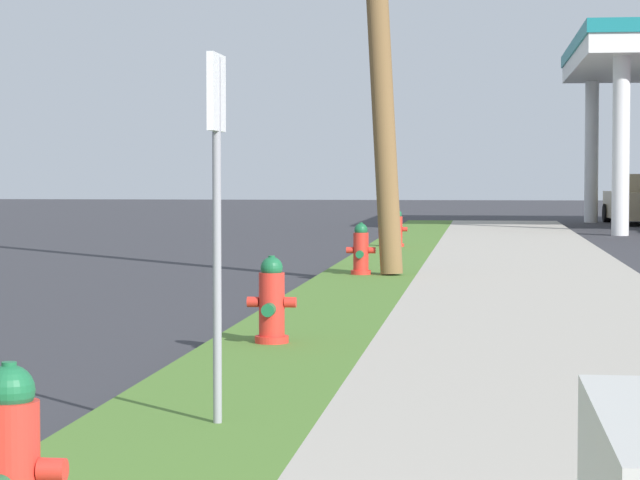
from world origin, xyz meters
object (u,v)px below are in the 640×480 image
object	(u,v)px
fire_hydrant_second	(272,305)
fire_hydrant_fourth	(397,230)
fire_hydrant_nearest	(10,475)
fire_hydrant_third	(361,252)
street_sign_post	(217,160)

from	to	relation	value
fire_hydrant_second	fire_hydrant_fourth	bearing A→B (deg)	89.74
fire_hydrant_nearest	fire_hydrant_second	world-z (taller)	same
fire_hydrant_third	fire_hydrant_fourth	distance (m)	7.50
fire_hydrant_nearest	fire_hydrant_fourth	distance (m)	21.92
fire_hydrant_nearest	fire_hydrant_second	distance (m)	6.51
street_sign_post	fire_hydrant_fourth	bearing A→B (deg)	90.59
fire_hydrant_fourth	fire_hydrant_third	bearing A→B (deg)	-90.25
fire_hydrant_second	fire_hydrant_nearest	bearing A→B (deg)	-89.46
fire_hydrant_second	fire_hydrant_third	size ratio (longest dim) A/B	1.00
fire_hydrant_second	fire_hydrant_third	xyz separation A→B (m)	(0.04, 7.91, 0.00)
fire_hydrant_nearest	fire_hydrant_third	distance (m)	14.42
fire_hydrant_nearest	fire_hydrant_fourth	size ratio (longest dim) A/B	1.00
fire_hydrant_second	street_sign_post	xyz separation A→B (m)	(0.27, -3.68, 1.19)
fire_hydrant_third	fire_hydrant_second	bearing A→B (deg)	-90.27
fire_hydrant_nearest	street_sign_post	bearing A→B (deg)	85.81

